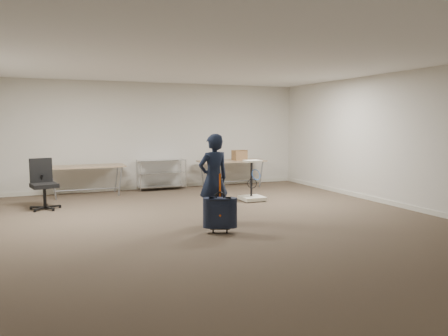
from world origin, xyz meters
name	(u,v)px	position (x,y,z in m)	size (l,w,h in m)	color
ground	(221,224)	(0.00, 0.00, 0.00)	(9.00, 9.00, 0.00)	#433729
room_shell	(196,207)	(0.00, 1.38, 0.05)	(8.00, 9.00, 9.00)	beige
folding_table_left	(86,168)	(-1.90, 3.95, 0.68)	(1.80, 0.75, 0.73)	#977F5C
folding_table_right	(232,162)	(1.90, 3.95, 0.68)	(1.80, 0.75, 0.73)	#977F5C
wire_shelf	(161,173)	(0.00, 4.20, 0.44)	(1.22, 0.47, 0.80)	silver
person	(213,179)	(-0.09, 0.14, 0.78)	(0.57, 0.38, 1.57)	black
suitcase	(220,213)	(-0.25, -0.57, 0.32)	(0.40, 0.32, 0.95)	black
office_chair	(44,194)	(-2.85, 2.59, 0.31)	(0.62, 0.62, 1.03)	black
equipment_cart	(252,190)	(1.49, 1.83, 0.24)	(0.50, 0.50, 0.92)	#F1E8CF
cardboard_box	(239,155)	(2.13, 3.95, 0.87)	(0.36, 0.27, 0.27)	olive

